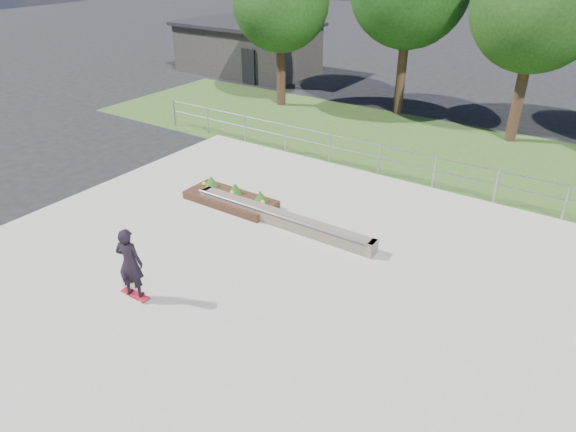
{
  "coord_description": "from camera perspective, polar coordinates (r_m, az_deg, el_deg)",
  "views": [
    {
      "loc": [
        6.77,
        -8.21,
        7.4
      ],
      "look_at": [
        0.2,
        1.5,
        1.1
      ],
      "focal_mm": 32.0,
      "sensor_mm": 36.0,
      "label": 1
    }
  ],
  "objects": [
    {
      "name": "concrete_slab",
      "position": [
        12.94,
        -4.49,
        -6.56
      ],
      "size": [
        15.0,
        15.0,
        0.06
      ],
      "primitive_type": "cube",
      "color": "#9B948A",
      "rests_on": "ground"
    },
    {
      "name": "planter_bed",
      "position": [
        16.31,
        -6.31,
        2.06
      ],
      "size": [
        3.0,
        1.2,
        0.61
      ],
      "color": "black",
      "rests_on": "concrete_slab"
    },
    {
      "name": "building",
      "position": [
        33.95,
        -4.47,
        18.19
      ],
      "size": [
        8.4,
        5.4,
        3.0
      ],
      "color": "#2A2825",
      "rests_on": "ground"
    },
    {
      "name": "skateboarder",
      "position": [
        12.12,
        -17.17,
        -5.02
      ],
      "size": [
        0.8,
        0.59,
        1.82
      ],
      "color": "white",
      "rests_on": "concrete_slab"
    },
    {
      "name": "grind_ledge",
      "position": [
        14.92,
        -0.76,
        -0.32
      ],
      "size": [
        6.0,
        0.44,
        0.43
      ],
      "color": "brown",
      "rests_on": "concrete_slab"
    },
    {
      "name": "tree_mid_right",
      "position": [
        22.63,
        26.04,
        20.16
      ],
      "size": [
        4.9,
        4.9,
        7.7
      ],
      "color": "#331E14",
      "rests_on": "ground"
    },
    {
      "name": "fence",
      "position": [
        18.34,
        10.11,
        6.62
      ],
      "size": [
        20.06,
        0.06,
        1.2
      ],
      "color": "gray",
      "rests_on": "ground"
    },
    {
      "name": "grass_verge",
      "position": [
        21.66,
        13.9,
        7.47
      ],
      "size": [
        30.0,
        8.0,
        0.02
      ],
      "primitive_type": "cube",
      "color": "#2F4B1E",
      "rests_on": "ground"
    },
    {
      "name": "ground",
      "position": [
        12.96,
        -4.48,
        -6.67
      ],
      "size": [
        120.0,
        120.0,
        0.0
      ],
      "primitive_type": "plane",
      "color": "black",
      "rests_on": "ground"
    },
    {
      "name": "tree_far_left",
      "position": [
        25.97,
        -0.83,
        22.63
      ],
      "size": [
        4.55,
        4.55,
        7.15
      ],
      "color": "black",
      "rests_on": "ground"
    }
  ]
}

